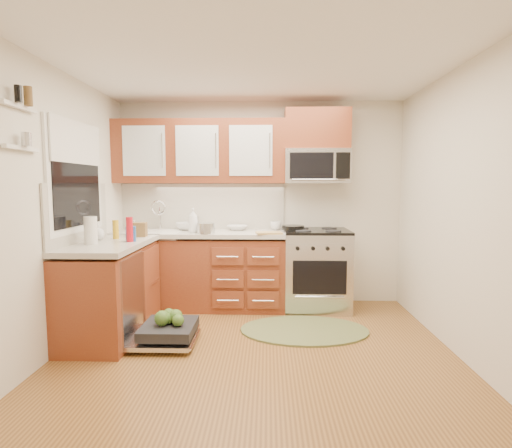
{
  "coord_description": "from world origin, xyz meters",
  "views": [
    {
      "loc": [
        0.1,
        -3.28,
        1.48
      ],
      "look_at": [
        -0.02,
        0.85,
        1.07
      ],
      "focal_mm": 28.0,
      "sensor_mm": 36.0,
      "label": 1
    }
  ],
  "objects_px": {
    "sink": "(155,242)",
    "cutting_board": "(269,233)",
    "bowl_b": "(188,226)",
    "cup": "(276,226)",
    "rug": "(304,330)",
    "bowl_a": "(237,228)",
    "paper_towel_roll": "(91,230)",
    "upper_cabinets": "(200,152)",
    "stock_pot": "(206,228)",
    "range": "(316,269)",
    "dishwasher": "(165,333)",
    "skillet": "(293,228)",
    "microwave": "(316,166)"
  },
  "relations": [
    {
      "from": "sink",
      "to": "paper_towel_roll",
      "type": "xyz_separation_m",
      "value": [
        -0.31,
        -1.03,
        0.26
      ]
    },
    {
      "from": "stock_pot",
      "to": "bowl_b",
      "type": "height_order",
      "value": "stock_pot"
    },
    {
      "from": "microwave",
      "to": "bowl_b",
      "type": "height_order",
      "value": "microwave"
    },
    {
      "from": "microwave",
      "to": "rug",
      "type": "xyz_separation_m",
      "value": [
        -0.21,
        -0.89,
        -1.69
      ]
    },
    {
      "from": "bowl_b",
      "to": "cup",
      "type": "xyz_separation_m",
      "value": [
        1.09,
        0.03,
        0.01
      ]
    },
    {
      "from": "microwave",
      "to": "cutting_board",
      "type": "relative_size",
      "value": 2.62
    },
    {
      "from": "upper_cabinets",
      "to": "paper_towel_roll",
      "type": "distance_m",
      "value": 1.67
    },
    {
      "from": "bowl_a",
      "to": "bowl_b",
      "type": "relative_size",
      "value": 0.83
    },
    {
      "from": "skillet",
      "to": "bowl_a",
      "type": "bearing_deg",
      "value": 168.32
    },
    {
      "from": "cup",
      "to": "skillet",
      "type": "bearing_deg",
      "value": -41.29
    },
    {
      "from": "stock_pot",
      "to": "bowl_a",
      "type": "height_order",
      "value": "stock_pot"
    },
    {
      "from": "microwave",
      "to": "cup",
      "type": "xyz_separation_m",
      "value": [
        -0.48,
        0.06,
        -0.72
      ]
    },
    {
      "from": "range",
      "to": "dishwasher",
      "type": "xyz_separation_m",
      "value": [
        -1.54,
        -1.13,
        -0.38
      ]
    },
    {
      "from": "microwave",
      "to": "bowl_a",
      "type": "distance_m",
      "value": 1.21
    },
    {
      "from": "upper_cabinets",
      "to": "bowl_a",
      "type": "height_order",
      "value": "upper_cabinets"
    },
    {
      "from": "sink",
      "to": "bowl_b",
      "type": "height_order",
      "value": "bowl_b"
    },
    {
      "from": "upper_cabinets",
      "to": "skillet",
      "type": "distance_m",
      "value": 1.45
    },
    {
      "from": "upper_cabinets",
      "to": "stock_pot",
      "type": "relative_size",
      "value": 10.03
    },
    {
      "from": "bowl_b",
      "to": "paper_towel_roll",
      "type": "bearing_deg",
      "value": -119.54
    },
    {
      "from": "range",
      "to": "bowl_a",
      "type": "distance_m",
      "value": 1.08
    },
    {
      "from": "microwave",
      "to": "dishwasher",
      "type": "height_order",
      "value": "microwave"
    },
    {
      "from": "bowl_b",
      "to": "cutting_board",
      "type": "bearing_deg",
      "value": -20.13
    },
    {
      "from": "paper_towel_roll",
      "to": "cup",
      "type": "distance_m",
      "value": 2.15
    },
    {
      "from": "rug",
      "to": "bowl_a",
      "type": "relative_size",
      "value": 5.31
    },
    {
      "from": "upper_cabinets",
      "to": "microwave",
      "type": "height_order",
      "value": "upper_cabinets"
    },
    {
      "from": "paper_towel_roll",
      "to": "bowl_a",
      "type": "height_order",
      "value": "paper_towel_roll"
    },
    {
      "from": "bowl_a",
      "to": "bowl_b",
      "type": "xyz_separation_m",
      "value": [
        -0.61,
        0.01,
        0.02
      ]
    },
    {
      "from": "sink",
      "to": "range",
      "type": "bearing_deg",
      "value": 0.3
    },
    {
      "from": "range",
      "to": "rug",
      "type": "distance_m",
      "value": 0.92
    },
    {
      "from": "bowl_a",
      "to": "dishwasher",
      "type": "bearing_deg",
      "value": -114.5
    },
    {
      "from": "bowl_a",
      "to": "bowl_b",
      "type": "bearing_deg",
      "value": 179.17
    },
    {
      "from": "cutting_board",
      "to": "dishwasher",
      "type": "bearing_deg",
      "value": -136.66
    },
    {
      "from": "upper_cabinets",
      "to": "sink",
      "type": "bearing_deg",
      "value": -163.55
    },
    {
      "from": "paper_towel_roll",
      "to": "bowl_b",
      "type": "distance_m",
      "value": 1.38
    },
    {
      "from": "sink",
      "to": "cup",
      "type": "bearing_deg",
      "value": 7.6
    },
    {
      "from": "bowl_a",
      "to": "cup",
      "type": "relative_size",
      "value": 1.81
    },
    {
      "from": "rug",
      "to": "cutting_board",
      "type": "height_order",
      "value": "cutting_board"
    },
    {
      "from": "dishwasher",
      "to": "bowl_b",
      "type": "height_order",
      "value": "bowl_b"
    },
    {
      "from": "sink",
      "to": "cutting_board",
      "type": "distance_m",
      "value": 1.39
    },
    {
      "from": "stock_pot",
      "to": "bowl_b",
      "type": "relative_size",
      "value": 0.69
    },
    {
      "from": "stock_pot",
      "to": "cup",
      "type": "height_order",
      "value": "stock_pot"
    },
    {
      "from": "range",
      "to": "bowl_b",
      "type": "bearing_deg",
      "value": 174.28
    },
    {
      "from": "paper_towel_roll",
      "to": "bowl_b",
      "type": "height_order",
      "value": "paper_towel_roll"
    },
    {
      "from": "bowl_a",
      "to": "cup",
      "type": "bearing_deg",
      "value": 4.25
    },
    {
      "from": "range",
      "to": "sink",
      "type": "distance_m",
      "value": 1.96
    },
    {
      "from": "microwave",
      "to": "skillet",
      "type": "bearing_deg",
      "value": -158.19
    },
    {
      "from": "upper_cabinets",
      "to": "dishwasher",
      "type": "relative_size",
      "value": 2.93
    },
    {
      "from": "dishwasher",
      "to": "paper_towel_roll",
      "type": "xyz_separation_m",
      "value": [
        -0.7,
        0.09,
        0.96
      ]
    },
    {
      "from": "sink",
      "to": "stock_pot",
      "type": "distance_m",
      "value": 0.7
    },
    {
      "from": "range",
      "to": "sink",
      "type": "relative_size",
      "value": 1.53
    }
  ]
}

